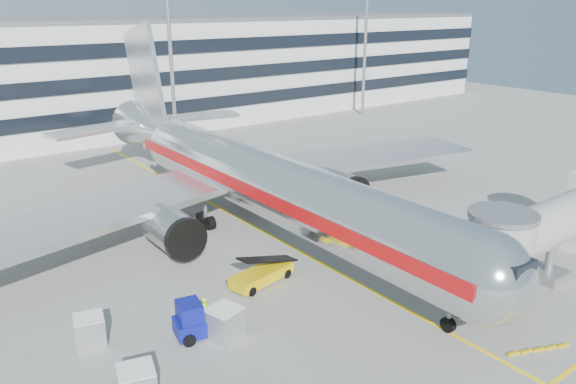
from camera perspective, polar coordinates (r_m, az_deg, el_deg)
ground at (r=38.44m, az=6.34°, el=-8.76°), size 180.00×180.00×0.00m
lead_in_line at (r=45.47m, az=-2.32°, el=-4.15°), size 0.25×70.00×0.01m
main_jet at (r=45.36m, az=-3.63°, el=1.46°), size 50.95×48.70×16.06m
jet_bridge at (r=41.89m, az=26.60°, el=-2.57°), size 17.80×4.50×7.00m
terminal at (r=86.38m, az=-21.25°, el=10.92°), size 150.00×24.25×15.60m
light_mast_centre at (r=73.76m, az=-12.01°, el=16.16°), size 2.40×1.20×25.45m
light_mast_east at (r=93.58m, az=7.95°, el=16.83°), size 2.40×1.20×25.45m
belt_loader at (r=37.44m, az=-2.69°, el=-8.32°), size 4.92×2.48×2.30m
baggage_tug at (r=32.24m, az=-9.18°, el=-12.78°), size 3.15×2.33×2.16m
cargo_container_right at (r=33.03m, az=-19.48°, el=-13.11°), size 1.89×1.89×1.65m
cargo_container_front at (r=31.90m, az=-6.50°, el=-13.08°), size 2.09×2.09×1.82m
ramp_worker at (r=33.04m, az=-8.39°, el=-11.96°), size 0.80×0.74×1.83m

